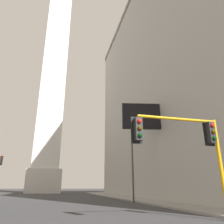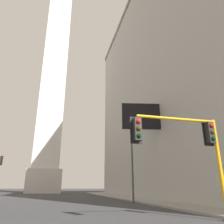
% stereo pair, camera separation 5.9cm
% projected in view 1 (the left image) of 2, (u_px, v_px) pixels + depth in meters
% --- Properties ---
extents(sidewalk_right, '(5.00, 71.19, 0.15)m').
position_uv_depth(sidewalk_right, '(158.00, 201.00, 22.65)').
color(sidewalk_right, gray).
rests_on(sidewalk_right, ground_plane).
extents(building_right, '(26.31, 46.22, 34.98)m').
position_uv_depth(building_right, '(212.00, 85.00, 36.13)').
color(building_right, '#B2AFAA').
rests_on(building_right, ground_plane).
extents(obelisk, '(8.36, 8.36, 73.63)m').
position_uv_depth(obelisk, '(55.00, 68.00, 65.86)').
color(obelisk, silver).
rests_on(obelisk, ground_plane).
extents(traffic_light_near_right, '(4.78, 0.50, 4.85)m').
position_uv_depth(traffic_light_near_right, '(189.00, 140.00, 10.81)').
color(traffic_light_near_right, orange).
rests_on(traffic_light_near_right, ground_plane).
extents(billboard_sign, '(6.06, 1.38, 10.56)m').
position_uv_depth(billboard_sign, '(149.00, 120.00, 24.51)').
color(billboard_sign, '#3F3F42').
rests_on(billboard_sign, ground_plane).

